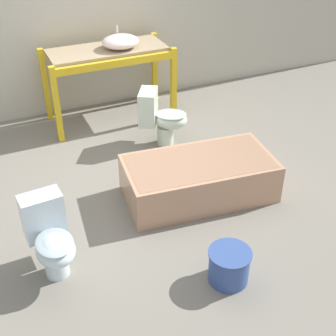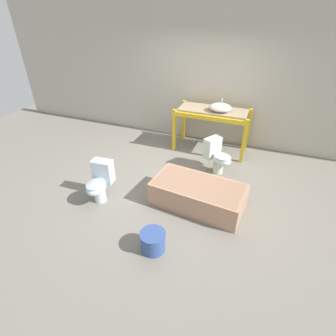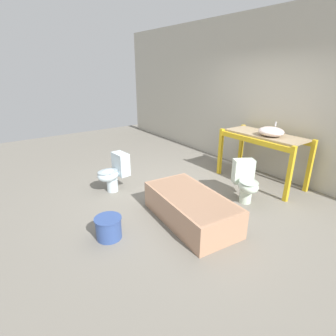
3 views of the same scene
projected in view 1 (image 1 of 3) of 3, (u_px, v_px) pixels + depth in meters
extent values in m
plane|color=slate|center=(126.00, 178.00, 5.18)|extent=(12.00, 12.00, 0.00)
cube|color=gold|center=(57.00, 105.00, 5.60)|extent=(0.07, 0.07, 0.97)
cube|color=gold|center=(174.00, 84.00, 6.13)|extent=(0.07, 0.07, 0.97)
cube|color=gold|center=(45.00, 85.00, 6.11)|extent=(0.07, 0.07, 0.97)
cube|color=gold|center=(154.00, 67.00, 6.63)|extent=(0.07, 0.07, 0.97)
cube|color=gold|center=(116.00, 63.00, 5.64)|extent=(1.54, 0.06, 0.09)
cube|color=gold|center=(100.00, 47.00, 6.14)|extent=(1.54, 0.06, 0.09)
cube|color=#998466|center=(107.00, 50.00, 5.86)|extent=(1.47, 0.59, 0.04)
ellipsoid|color=silver|center=(120.00, 42.00, 5.81)|extent=(0.47, 0.40, 0.17)
cylinder|color=silver|center=(117.00, 29.00, 5.82)|extent=(0.02, 0.02, 0.08)
cube|color=tan|center=(199.00, 178.00, 4.81)|extent=(1.59, 0.93, 0.42)
cube|color=#977056|center=(199.00, 168.00, 4.74)|extent=(1.50, 0.84, 0.17)
cylinder|color=silver|center=(56.00, 263.00, 3.93)|extent=(0.20, 0.20, 0.24)
ellipsoid|color=silver|center=(55.00, 250.00, 3.76)|extent=(0.35, 0.42, 0.22)
ellipsoid|color=#9FAFB7|center=(54.00, 243.00, 3.72)|extent=(0.33, 0.40, 0.03)
cube|color=silver|center=(43.00, 216.00, 3.88)|extent=(0.36, 0.22, 0.41)
cylinder|color=silver|center=(165.00, 135.00, 5.75)|extent=(0.20, 0.20, 0.24)
ellipsoid|color=silver|center=(171.00, 120.00, 5.63)|extent=(0.50, 0.47, 0.22)
ellipsoid|color=#A3B3A3|center=(171.00, 114.00, 5.59)|extent=(0.47, 0.45, 0.03)
cube|color=silver|center=(148.00, 107.00, 5.57)|extent=(0.34, 0.39, 0.41)
cylinder|color=#334C8C|center=(229.00, 266.00, 3.85)|extent=(0.34, 0.34, 0.30)
cylinder|color=#334C8C|center=(230.00, 253.00, 3.78)|extent=(0.36, 0.36, 0.02)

